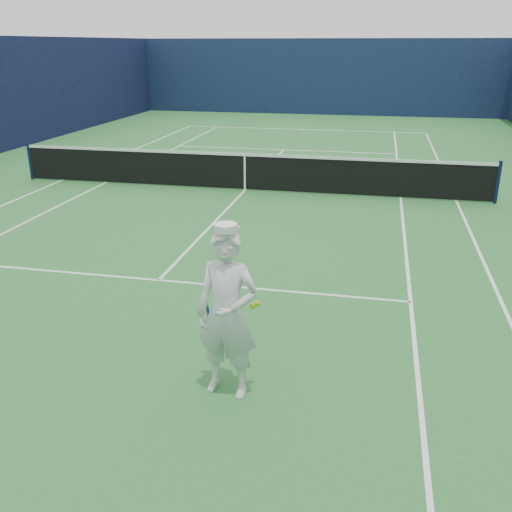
# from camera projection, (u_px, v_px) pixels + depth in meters

# --- Properties ---
(ground) EXTENTS (80.00, 80.00, 0.00)m
(ground) POSITION_uv_depth(u_px,v_px,m) (245.00, 190.00, 15.45)
(ground) COLOR #296C2F
(ground) RESTS_ON ground
(court_markings) EXTENTS (11.03, 23.83, 0.01)m
(court_markings) POSITION_uv_depth(u_px,v_px,m) (245.00, 190.00, 15.44)
(court_markings) COLOR white
(court_markings) RESTS_ON ground
(windscreen_fence) EXTENTS (20.12, 36.12, 4.00)m
(windscreen_fence) POSITION_uv_depth(u_px,v_px,m) (244.00, 115.00, 14.75)
(windscreen_fence) COLOR #101B3C
(windscreen_fence) RESTS_ON ground
(tennis_net) EXTENTS (12.88, 0.09, 1.07)m
(tennis_net) POSITION_uv_depth(u_px,v_px,m) (245.00, 170.00, 15.25)
(tennis_net) COLOR #141E4C
(tennis_net) RESTS_ON ground
(tennis_player) EXTENTS (0.79, 0.58, 2.00)m
(tennis_player) POSITION_uv_depth(u_px,v_px,m) (227.00, 314.00, 6.21)
(tennis_player) COLOR silver
(tennis_player) RESTS_ON ground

